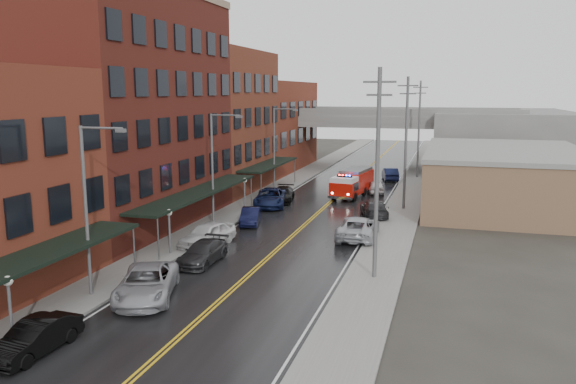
# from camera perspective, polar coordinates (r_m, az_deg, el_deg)

# --- Properties ---
(road) EXTENTS (11.00, 160.00, 0.02)m
(road) POSITION_cam_1_polar(r_m,az_deg,el_deg) (48.69, 2.67, -2.51)
(road) COLOR black
(road) RESTS_ON ground
(sidewalk_left) EXTENTS (3.00, 160.00, 0.15)m
(sidewalk_left) POSITION_cam_1_polar(r_m,az_deg,el_deg) (50.83, -5.36, -1.92)
(sidewalk_left) COLOR slate
(sidewalk_left) RESTS_ON ground
(sidewalk_right) EXTENTS (3.00, 160.00, 0.15)m
(sidewalk_right) POSITION_cam_1_polar(r_m,az_deg,el_deg) (47.54, 11.26, -2.92)
(sidewalk_right) COLOR slate
(sidewalk_right) RESTS_ON ground
(curb_left) EXTENTS (0.30, 160.00, 0.15)m
(curb_left) POSITION_cam_1_polar(r_m,az_deg,el_deg) (50.26, -3.61, -2.04)
(curb_left) COLOR gray
(curb_left) RESTS_ON ground
(curb_right) EXTENTS (0.30, 160.00, 0.15)m
(curb_right) POSITION_cam_1_polar(r_m,az_deg,el_deg) (47.70, 9.29, -2.82)
(curb_right) COLOR gray
(curb_right) RESTS_ON ground
(brick_building_b) EXTENTS (9.00, 20.00, 18.00)m
(brick_building_b) POSITION_cam_1_polar(r_m,az_deg,el_deg) (46.19, -15.80, 7.70)
(brick_building_b) COLOR #4D1614
(brick_building_b) RESTS_ON ground
(brick_building_c) EXTENTS (9.00, 15.00, 15.00)m
(brick_building_c) POSITION_cam_1_polar(r_m,az_deg,el_deg) (61.79, -7.09, 7.14)
(brick_building_c) COLOR brown
(brick_building_c) RESTS_ON ground
(brick_building_far) EXTENTS (9.00, 20.00, 12.00)m
(brick_building_far) POSITION_cam_1_polar(r_m,az_deg,el_deg) (78.23, -1.98, 6.73)
(brick_building_far) COLOR maroon
(brick_building_far) RESTS_ON ground
(tan_building) EXTENTS (14.00, 22.00, 5.00)m
(tan_building) POSITION_cam_1_polar(r_m,az_deg,el_deg) (57.00, 21.00, 1.23)
(tan_building) COLOR #89634A
(tan_building) RESTS_ON ground
(right_far_block) EXTENTS (18.00, 30.00, 8.00)m
(right_far_block) POSITION_cam_1_polar(r_m,az_deg,el_deg) (86.73, 20.84, 5.08)
(right_far_block) COLOR slate
(right_far_block) RESTS_ON ground
(awning_0) EXTENTS (2.60, 16.00, 3.09)m
(awning_0) POSITION_cam_1_polar(r_m,az_deg,el_deg) (28.49, -25.51, -6.52)
(awning_0) COLOR black
(awning_0) RESTS_ON ground
(awning_1) EXTENTS (2.60, 18.00, 3.09)m
(awning_1) POSITION_cam_1_polar(r_m,az_deg,el_deg) (44.05, -8.99, -0.02)
(awning_1) COLOR black
(awning_1) RESTS_ON ground
(awning_2) EXTENTS (2.60, 13.00, 3.09)m
(awning_2) POSITION_cam_1_polar(r_m,az_deg,el_deg) (60.15, -1.90, 2.81)
(awning_2) COLOR black
(awning_2) RESTS_ON ground
(globe_lamp_0) EXTENTS (0.44, 0.44, 3.12)m
(globe_lamp_0) POSITION_cam_1_polar(r_m,az_deg,el_deg) (26.58, -26.50, -9.29)
(globe_lamp_0) COLOR #59595B
(globe_lamp_0) RESTS_ON ground
(globe_lamp_1) EXTENTS (0.44, 0.44, 3.12)m
(globe_lamp_1) POSITION_cam_1_polar(r_m,az_deg,el_deg) (37.58, -11.98, -2.93)
(globe_lamp_1) COLOR #59595B
(globe_lamp_1) RESTS_ON ground
(globe_lamp_2) EXTENTS (0.44, 0.44, 3.12)m
(globe_lamp_2) POSITION_cam_1_polar(r_m,az_deg,el_deg) (50.09, -4.44, 0.52)
(globe_lamp_2) COLOR #59595B
(globe_lamp_2) RESTS_ON ground
(street_lamp_0) EXTENTS (2.64, 0.22, 9.00)m
(street_lamp_0) POSITION_cam_1_polar(r_m,az_deg,el_deg) (30.43, -19.52, -0.83)
(street_lamp_0) COLOR #59595B
(street_lamp_0) RESTS_ON ground
(street_lamp_1) EXTENTS (2.64, 0.22, 9.00)m
(street_lamp_1) POSITION_cam_1_polar(r_m,az_deg,el_deg) (44.23, -7.41, 2.94)
(street_lamp_1) COLOR #59595B
(street_lamp_1) RESTS_ON ground
(street_lamp_2) EXTENTS (2.64, 0.22, 9.00)m
(street_lamp_2) POSITION_cam_1_polar(r_m,az_deg,el_deg) (59.15, -1.19, 4.83)
(street_lamp_2) COLOR #59595B
(street_lamp_2) RESTS_ON ground
(utility_pole_0) EXTENTS (1.80, 0.24, 12.00)m
(utility_pole_0) POSITION_cam_1_polar(r_m,az_deg,el_deg) (31.73, 9.05, 2.11)
(utility_pole_0) COLOR #59595B
(utility_pole_0) RESTS_ON ground
(utility_pole_1) EXTENTS (1.80, 0.24, 12.00)m
(utility_pole_1) POSITION_cam_1_polar(r_m,az_deg,el_deg) (51.52, 11.89, 5.08)
(utility_pole_1) COLOR #59595B
(utility_pole_1) RESTS_ON ground
(utility_pole_2) EXTENTS (1.80, 0.24, 12.00)m
(utility_pole_2) POSITION_cam_1_polar(r_m,az_deg,el_deg) (71.43, 13.16, 6.39)
(utility_pole_2) COLOR #59595B
(utility_pole_2) RESTS_ON ground
(overpass) EXTENTS (40.00, 10.00, 7.50)m
(overpass) POSITION_cam_1_polar(r_m,az_deg,el_deg) (79.11, 8.20, 6.66)
(overpass) COLOR slate
(overpass) RESTS_ON ground
(fire_truck) EXTENTS (3.89, 7.81, 2.75)m
(fire_truck) POSITION_cam_1_polar(r_m,az_deg,el_deg) (58.09, 6.56, 1.00)
(fire_truck) COLOR #BA1308
(fire_truck) RESTS_ON ground
(parked_car_left_1) EXTENTS (1.69, 4.34, 1.41)m
(parked_car_left_1) POSITION_cam_1_polar(r_m,az_deg,el_deg) (26.02, -24.29, -13.33)
(parked_car_left_1) COLOR black
(parked_car_left_1) RESTS_ON ground
(parked_car_left_2) EXTENTS (4.58, 6.52, 1.65)m
(parked_car_left_2) POSITION_cam_1_polar(r_m,az_deg,el_deg) (30.58, -14.18, -8.95)
(parked_car_left_2) COLOR #9EA0A6
(parked_car_left_2) RESTS_ON ground
(parked_car_left_3) EXTENTS (1.94, 4.74, 1.37)m
(parked_car_left_3) POSITION_cam_1_polar(r_m,az_deg,el_deg) (35.92, -8.65, -6.11)
(parked_car_left_3) COLOR #242527
(parked_car_left_3) RESTS_ON ground
(parked_car_left_4) EXTENTS (3.03, 5.24, 1.67)m
(parked_car_left_4) POSITION_cam_1_polar(r_m,az_deg,el_deg) (39.77, -8.20, -4.27)
(parked_car_left_4) COLOR silver
(parked_car_left_4) RESTS_ON ground
(parked_car_left_5) EXTENTS (2.36, 4.33, 1.35)m
(parked_car_left_5) POSITION_cam_1_polar(r_m,az_deg,el_deg) (45.82, -3.83, -2.47)
(parked_car_left_5) COLOR black
(parked_car_left_5) RESTS_ON ground
(parked_car_left_6) EXTENTS (3.93, 6.43, 1.66)m
(parked_car_left_6) POSITION_cam_1_polar(r_m,az_deg,el_deg) (52.87, -1.78, -0.58)
(parked_car_left_6) COLOR #111A41
(parked_car_left_6) RESTS_ON ground
(parked_car_left_7) EXTENTS (2.66, 5.06, 1.40)m
(parked_car_left_7) POSITION_cam_1_polar(r_m,az_deg,el_deg) (55.24, -0.53, -0.25)
(parked_car_left_7) COLOR black
(parked_car_left_7) RESTS_ON ground
(parked_car_right_0) EXTENTS (2.87, 5.94, 1.63)m
(parked_car_right_0) POSITION_cam_1_polar(r_m,az_deg,el_deg) (41.66, 7.15, -3.61)
(parked_car_right_0) COLOR #B0B2B8
(parked_car_right_0) RESTS_ON ground
(parked_car_right_1) EXTENTS (3.26, 5.33, 1.44)m
(parked_car_right_1) POSITION_cam_1_polar(r_m,az_deg,el_deg) (48.97, 8.75, -1.69)
(parked_car_right_1) COLOR #252628
(parked_car_right_1) RESTS_ON ground
(parked_car_right_2) EXTENTS (2.46, 4.28, 1.37)m
(parked_car_right_2) POSITION_cam_1_polar(r_m,az_deg,el_deg) (60.44, 8.89, 0.52)
(parked_car_right_2) COLOR silver
(parked_car_right_2) RESTS_ON ground
(parked_car_right_3) EXTENTS (2.62, 4.95, 1.55)m
(parked_car_right_3) POSITION_cam_1_polar(r_m,az_deg,el_deg) (69.45, 10.34, 1.80)
(parked_car_right_3) COLOR black
(parked_car_right_3) RESTS_ON ground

